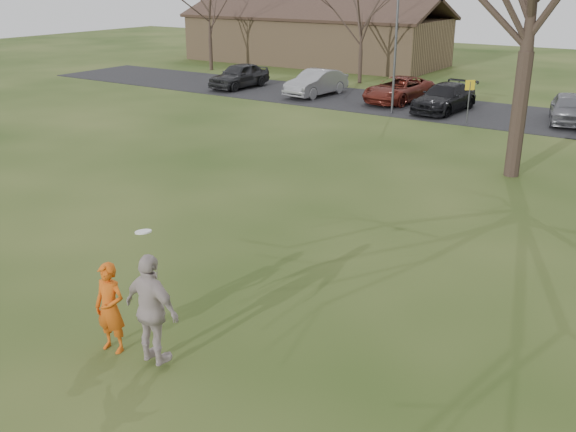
% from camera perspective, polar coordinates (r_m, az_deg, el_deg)
% --- Properties ---
extents(ground, '(120.00, 120.00, 0.00)m').
position_cam_1_polar(ground, '(12.17, -10.70, -12.19)').
color(ground, '#1E380F').
rests_on(ground, ground).
extents(parking_strip, '(62.00, 6.50, 0.04)m').
position_cam_1_polar(parking_strip, '(33.63, 20.38, 8.07)').
color(parking_strip, black).
rests_on(parking_strip, ground).
extents(player_defender, '(0.68, 0.49, 1.73)m').
position_cam_1_polar(player_defender, '(12.20, -15.43, -7.83)').
color(player_defender, '#CE5210').
rests_on(player_defender, ground).
extents(car_0, '(1.90, 4.43, 1.49)m').
position_cam_1_polar(car_0, '(40.50, -4.33, 12.28)').
color(car_0, '#262628').
rests_on(car_0, parking_strip).
extents(car_1, '(1.91, 4.53, 1.45)m').
position_cam_1_polar(car_1, '(37.71, 2.50, 11.68)').
color(car_1, gray).
rests_on(car_1, parking_strip).
extents(car_2, '(2.74, 5.04, 1.34)m').
position_cam_1_polar(car_2, '(36.18, 9.74, 10.95)').
color(car_2, maroon).
rests_on(car_2, parking_strip).
extents(car_3, '(2.27, 4.84, 1.37)m').
position_cam_1_polar(car_3, '(34.08, 13.65, 10.12)').
color(car_3, black).
rests_on(car_3, parking_strip).
extents(car_4, '(2.49, 4.30, 1.38)m').
position_cam_1_polar(car_4, '(33.12, 23.56, 8.73)').
color(car_4, slate).
rests_on(car_4, parking_strip).
extents(catching_play, '(1.21, 0.53, 2.53)m').
position_cam_1_polar(catching_play, '(11.41, -11.91, -8.10)').
color(catching_play, '#B6A6A4').
rests_on(catching_play, ground).
extents(building, '(20.60, 8.50, 5.14)m').
position_cam_1_polar(building, '(53.02, 2.36, 15.48)').
color(building, '#8C6D4C').
rests_on(building, ground).
extents(lamp_post, '(0.34, 0.34, 6.27)m').
position_cam_1_polar(lamp_post, '(32.65, 9.55, 15.73)').
color(lamp_post, '#47474C').
rests_on(lamp_post, ground).
extents(sign_yellow, '(0.35, 0.35, 2.08)m').
position_cam_1_polar(sign_yellow, '(31.05, 15.71, 10.34)').
color(sign_yellow, '#47474C').
rests_on(sign_yellow, ground).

